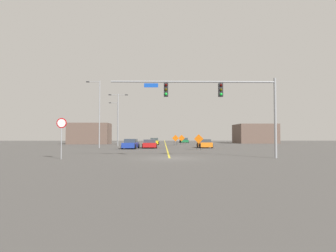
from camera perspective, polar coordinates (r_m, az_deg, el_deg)
ground at (r=21.86m, az=0.30°, el=-6.54°), size 177.89×177.89×0.00m
road_centre_stripe at (r=71.23m, az=-0.58°, el=-3.47°), size 0.16×98.83×0.01m
traffic_signal_assembly at (r=22.42m, az=10.16°, el=6.00°), size 12.93×0.44×6.27m
stop_sign at (r=22.48m, az=-20.77°, el=-0.80°), size 0.76×0.07×3.06m
street_lamp_mid_left at (r=58.53m, az=-10.30°, el=0.95°), size 1.86×0.24×8.72m
street_lamp_far_left at (r=49.15m, az=-10.09°, el=2.07°), size 3.30×0.24×9.01m
street_lamp_near_left at (r=42.30m, az=-13.87°, el=2.92°), size 2.05×0.24×9.82m
construction_sign_median_far at (r=58.04m, az=2.77°, el=-2.53°), size 1.36×0.24×2.03m
construction_sign_left_lane at (r=51.23m, az=1.53°, el=-2.59°), size 1.21×0.29×1.99m
construction_sign_right_shoulder at (r=35.36m, az=6.24°, el=-2.81°), size 1.16×0.33×1.96m
construction_sign_median_near at (r=56.04m, az=6.14°, el=-2.66°), size 1.07×0.31×1.81m
car_red_passing at (r=41.29m, az=-3.74°, el=-3.61°), size 2.26×4.67×1.23m
car_blue_distant at (r=39.14m, az=-7.55°, el=-3.64°), size 2.12×4.60×1.35m
car_yellow_far at (r=57.50m, az=-2.79°, el=-3.17°), size 1.95×4.45×1.37m
car_orange_near at (r=42.01m, az=7.42°, el=-3.59°), size 1.96×4.08×1.27m
car_green_approaching at (r=74.31m, az=3.27°, el=-2.94°), size 2.25×4.27×1.30m
roadside_building_east at (r=73.54m, az=17.15°, el=-1.51°), size 9.22×8.83×4.70m
roadside_building_west at (r=64.84m, az=-15.57°, el=-1.49°), size 8.76×5.53×4.61m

